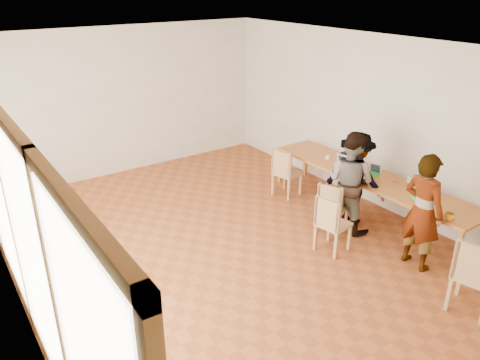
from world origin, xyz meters
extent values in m
plane|color=#A35327|center=(0.00, 0.00, 0.00)|extent=(8.00, 8.00, 0.00)
cube|color=silver|center=(0.00, 4.00, 1.50)|extent=(6.00, 0.10, 3.00)
cube|color=silver|center=(3.00, 0.00, 1.50)|extent=(0.10, 8.00, 3.00)
cube|color=white|center=(-2.96, 0.00, 1.50)|extent=(0.10, 8.00, 3.00)
cube|color=white|center=(0.00, 0.00, 3.02)|extent=(6.00, 8.00, 0.04)
cube|color=#BB7129|center=(2.50, -0.34, 0.72)|extent=(0.80, 4.00, 0.05)
cube|color=#BB7129|center=(2.16, -2.28, 0.35)|extent=(0.06, 0.06, 0.70)
cube|color=#BB7129|center=(2.16, 1.60, 0.35)|extent=(0.06, 0.06, 0.70)
cube|color=#BB7129|center=(2.84, 1.60, 0.35)|extent=(0.06, 0.06, 0.70)
cube|color=#BB7129|center=(-2.34, 2.08, 0.72)|extent=(0.90, 0.90, 0.05)
cube|color=#BB7129|center=(-2.73, 1.69, 0.35)|extent=(0.05, 0.05, 0.70)
cube|color=#BB7129|center=(-2.73, 2.47, 0.35)|extent=(0.05, 0.05, 0.70)
cube|color=#BB7129|center=(-1.95, 1.69, 0.35)|extent=(0.05, 0.05, 0.70)
cube|color=#BB7129|center=(-1.95, 2.47, 0.35)|extent=(0.05, 0.05, 0.70)
cube|color=tan|center=(1.62, -2.83, 0.49)|extent=(0.58, 0.58, 0.05)
cube|color=tan|center=(1.41, -2.88, 0.77)|extent=(0.16, 0.48, 0.50)
cube|color=tan|center=(1.20, -0.84, 0.44)|extent=(0.50, 0.50, 0.04)
cube|color=tan|center=(1.01, -0.87, 0.69)|extent=(0.12, 0.43, 0.45)
cube|color=tan|center=(1.61, -0.42, 0.42)|extent=(0.54, 0.54, 0.04)
cube|color=tan|center=(1.44, -0.49, 0.66)|extent=(0.20, 0.40, 0.43)
cube|color=tan|center=(1.90, 1.08, 0.45)|extent=(0.52, 0.52, 0.04)
cube|color=tan|center=(1.71, 1.03, 0.70)|extent=(0.14, 0.43, 0.46)
cube|color=tan|center=(-2.14, 0.13, 0.41)|extent=(0.40, 0.40, 0.04)
cube|color=tan|center=(-1.96, 0.13, 0.64)|extent=(0.04, 0.40, 0.42)
imported|color=gray|center=(1.90, -1.81, 0.86)|extent=(0.42, 0.63, 1.72)
imported|color=gray|center=(1.89, -0.47, 0.83)|extent=(0.78, 0.92, 1.67)
imported|color=gray|center=(2.12, -0.37, 0.80)|extent=(0.92, 1.17, 1.59)
cube|color=green|center=(2.41, -1.39, 0.76)|extent=(0.24, 0.28, 0.02)
cube|color=white|center=(2.49, -1.42, 0.85)|extent=(0.14, 0.23, 0.20)
cube|color=green|center=(2.58, -0.35, 0.76)|extent=(0.22, 0.27, 0.02)
cube|color=white|center=(2.66, -0.33, 0.85)|extent=(0.12, 0.22, 0.19)
cube|color=green|center=(2.44, 0.29, 0.76)|extent=(0.20, 0.25, 0.02)
cube|color=white|center=(2.52, 0.30, 0.84)|extent=(0.11, 0.21, 0.18)
imported|color=orange|center=(2.18, -2.05, 0.80)|extent=(0.15, 0.15, 0.11)
cylinder|color=#1F772B|center=(2.46, -0.13, 0.89)|extent=(0.07, 0.07, 0.28)
cylinder|color=silver|center=(2.82, -0.90, 0.80)|extent=(0.07, 0.07, 0.09)
cylinder|color=white|center=(2.49, 0.64, 0.78)|extent=(0.08, 0.08, 0.06)
cube|color=#BE3A52|center=(2.67, -0.77, 0.76)|extent=(0.05, 0.10, 0.01)
cube|color=black|center=(2.83, 0.45, 0.80)|extent=(0.16, 0.26, 0.09)
camera|label=1|loc=(-3.46, -5.12, 3.85)|focal=35.00mm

